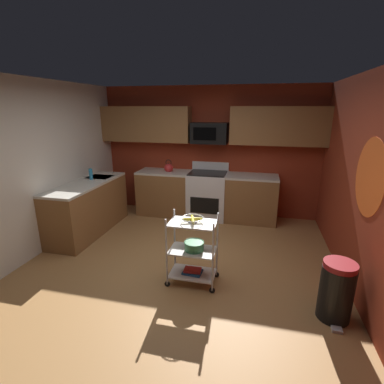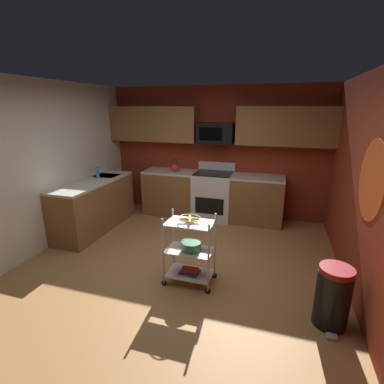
% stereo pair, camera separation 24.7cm
% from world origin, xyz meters
% --- Properties ---
extents(floor, '(4.40, 4.80, 0.04)m').
position_xyz_m(floor, '(0.00, 0.00, -0.02)').
color(floor, '#A87542').
rests_on(floor, ground).
extents(wall_back, '(4.52, 0.06, 2.60)m').
position_xyz_m(wall_back, '(0.00, 2.43, 1.30)').
color(wall_back, maroon).
rests_on(wall_back, ground).
extents(wall_left, '(0.06, 4.80, 2.60)m').
position_xyz_m(wall_left, '(-2.23, 0.00, 1.30)').
color(wall_left, silver).
rests_on(wall_left, ground).
extents(wall_right, '(0.06, 4.80, 2.60)m').
position_xyz_m(wall_right, '(2.23, 0.00, 1.30)').
color(wall_right, maroon).
rests_on(wall_right, ground).
extents(wall_flower_decal, '(0.00, 0.87, 0.87)m').
position_xyz_m(wall_flower_decal, '(2.20, 0.01, 1.45)').
color(wall_flower_decal, '#E5591E').
extents(counter_run, '(3.61, 2.40, 0.92)m').
position_xyz_m(counter_run, '(-0.75, 1.63, 0.46)').
color(counter_run, brown).
rests_on(counter_run, ground).
extents(oven_range, '(0.76, 0.65, 1.10)m').
position_xyz_m(oven_range, '(0.04, 2.10, 0.48)').
color(oven_range, white).
rests_on(oven_range, ground).
extents(upper_cabinets, '(4.40, 0.33, 0.70)m').
position_xyz_m(upper_cabinets, '(-0.01, 2.23, 1.85)').
color(upper_cabinets, brown).
extents(microwave, '(0.70, 0.39, 0.40)m').
position_xyz_m(microwave, '(0.04, 2.21, 1.70)').
color(microwave, black).
extents(rolling_cart, '(0.64, 0.38, 0.91)m').
position_xyz_m(rolling_cart, '(0.28, -0.22, 0.45)').
color(rolling_cart, silver).
rests_on(rolling_cart, ground).
extents(fruit_bowl, '(0.27, 0.27, 0.07)m').
position_xyz_m(fruit_bowl, '(0.28, -0.22, 0.88)').
color(fruit_bowl, silver).
rests_on(fruit_bowl, rolling_cart).
extents(mixing_bowl_large, '(0.25, 0.25, 0.11)m').
position_xyz_m(mixing_bowl_large, '(0.30, -0.22, 0.52)').
color(mixing_bowl_large, '#387F4C').
rests_on(mixing_bowl_large, rolling_cart).
extents(book_stack, '(0.25, 0.20, 0.05)m').
position_xyz_m(book_stack, '(0.28, -0.22, 0.15)').
color(book_stack, '#1E4C8C').
rests_on(book_stack, rolling_cart).
extents(kettle, '(0.21, 0.18, 0.26)m').
position_xyz_m(kettle, '(-0.77, 2.10, 1.00)').
color(kettle, red).
rests_on(kettle, counter_run).
extents(dish_soap_bottle, '(0.06, 0.06, 0.20)m').
position_xyz_m(dish_soap_bottle, '(-1.94, 1.12, 1.02)').
color(dish_soap_bottle, '#2D8CBF').
rests_on(dish_soap_bottle, counter_run).
extents(trash_can, '(0.34, 0.42, 0.66)m').
position_xyz_m(trash_can, '(1.90, -0.51, 0.33)').
color(trash_can, black).
rests_on(trash_can, ground).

